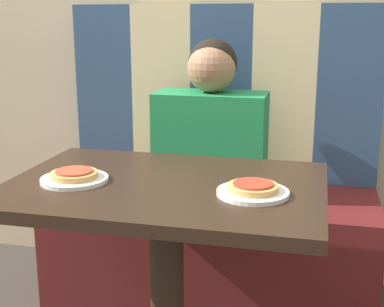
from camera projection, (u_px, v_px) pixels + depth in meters
The scene contains 8 objects.
booth_seat at pixel (210, 245), 2.23m from camera, with size 1.32×0.51×0.47m.
booth_backrest at pixel (222, 93), 2.29m from camera, with size 1.32×0.06×0.74m.
dining_table at pixel (166, 218), 1.53m from camera, with size 0.89×0.63×0.71m.
person at pixel (211, 123), 2.10m from camera, with size 0.43×0.23×0.61m.
plate_left at pixel (74, 179), 1.51m from camera, with size 0.19×0.19×0.01m.
plate_right at pixel (253, 193), 1.40m from camera, with size 0.19×0.19×0.01m.
pizza_left at pixel (74, 174), 1.51m from camera, with size 0.13×0.13×0.02m.
pizza_right at pixel (253, 187), 1.39m from camera, with size 0.13×0.13×0.02m.
Camera 1 is at (0.41, -1.38, 1.16)m, focal length 50.00 mm.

